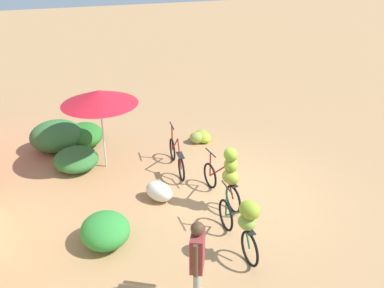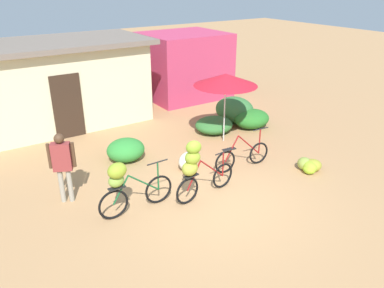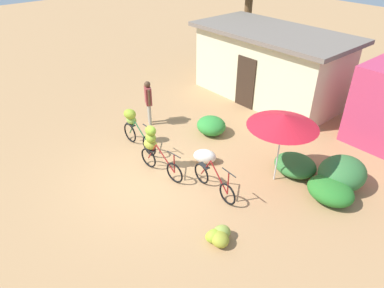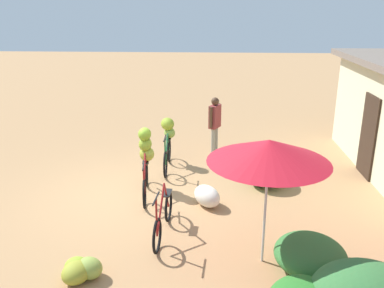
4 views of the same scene
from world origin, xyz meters
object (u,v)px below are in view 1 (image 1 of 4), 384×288
object	(u,v)px
bicycle_near_pile	(228,173)
bicycle_center_loaded	(177,157)
produce_sack	(159,191)
person_vendor	(197,256)
market_umbrella	(99,97)
banana_pile_on_ground	(201,137)
bicycle_leftmost	(244,221)

from	to	relation	value
bicycle_near_pile	bicycle_center_loaded	distance (m)	2.04
produce_sack	person_vendor	world-z (taller)	person_vendor
bicycle_center_loaded	produce_sack	world-z (taller)	bicycle_center_loaded
market_umbrella	banana_pile_on_ground	distance (m)	3.40
market_umbrella	banana_pile_on_ground	bearing A→B (deg)	-78.04
market_umbrella	bicycle_near_pile	world-z (taller)	market_umbrella
bicycle_center_loaded	market_umbrella	bearing A→B (deg)	67.38
bicycle_center_loaded	banana_pile_on_ground	distance (m)	1.74
banana_pile_on_ground	market_umbrella	bearing A→B (deg)	101.96
bicycle_center_loaded	person_vendor	bearing A→B (deg)	168.11
bicycle_near_pile	person_vendor	xyz separation A→B (m)	(-2.47, 1.53, 0.17)
bicycle_leftmost	bicycle_near_pile	xyz separation A→B (m)	(1.56, -0.32, 0.09)
market_umbrella	bicycle_leftmost	size ratio (longest dim) A/B	1.20
bicycle_center_loaded	bicycle_near_pile	bearing A→B (deg)	-162.14
bicycle_leftmost	produce_sack	distance (m)	2.53
bicycle_leftmost	person_vendor	distance (m)	1.53
bicycle_center_loaded	produce_sack	xyz separation A→B (m)	(-1.21, 0.77, -0.13)
market_umbrella	bicycle_leftmost	bearing A→B (deg)	-154.29
bicycle_leftmost	market_umbrella	bearing A→B (deg)	25.71
bicycle_leftmost	produce_sack	size ratio (longest dim) A/B	2.50
market_umbrella	bicycle_near_pile	xyz separation A→B (m)	(-2.60, -2.33, -1.09)
bicycle_near_pile	produce_sack	world-z (taller)	bicycle_near_pile
person_vendor	bicycle_leftmost	bearing A→B (deg)	-52.95
bicycle_leftmost	bicycle_near_pile	distance (m)	1.59
bicycle_center_loaded	banana_pile_on_ground	world-z (taller)	bicycle_center_loaded
bicycle_center_loaded	person_vendor	xyz separation A→B (m)	(-4.36, 0.92, 0.66)
bicycle_near_pile	person_vendor	bearing A→B (deg)	148.28
banana_pile_on_ground	produce_sack	bearing A→B (deg)	143.20
banana_pile_on_ground	person_vendor	xyz separation A→B (m)	(-5.67, 2.04, 0.85)
bicycle_center_loaded	produce_sack	distance (m)	1.44
bicycle_near_pile	market_umbrella	bearing A→B (deg)	41.77
bicycle_near_pile	person_vendor	distance (m)	2.91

